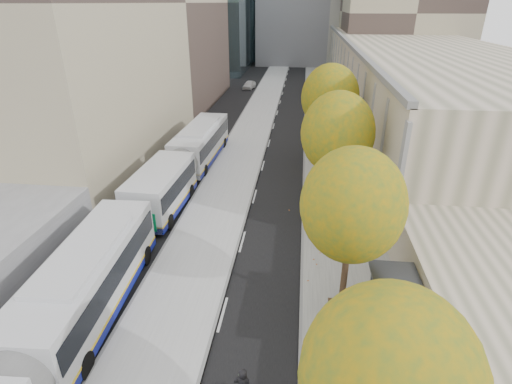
# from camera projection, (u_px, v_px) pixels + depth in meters

# --- Properties ---
(bus_platform) EXTENTS (4.25, 150.00, 0.15)m
(bus_platform) POSITION_uv_depth(u_px,v_px,m) (245.00, 145.00, 38.57)
(bus_platform) COLOR #AAAAAA
(bus_platform) RESTS_ON ground
(sidewalk) EXTENTS (4.75, 150.00, 0.08)m
(sidewalk) POSITION_uv_depth(u_px,v_px,m) (329.00, 148.00, 37.75)
(sidewalk) COLOR gray
(sidewalk) RESTS_ON ground
(building_tan) EXTENTS (18.00, 92.00, 8.00)m
(building_tan) POSITION_uv_depth(u_px,v_px,m) (397.00, 64.00, 60.87)
(building_tan) COLOR gray
(building_tan) RESTS_ON ground
(building_midrise) EXTENTS (24.00, 46.00, 25.00)m
(building_midrise) POSITION_uv_depth(u_px,v_px,m) (71.00, 3.00, 40.54)
(building_midrise) COLOR tan
(building_midrise) RESTS_ON ground
(bus_shelter) EXTENTS (1.90, 4.40, 2.53)m
(bus_shelter) POSITION_uv_depth(u_px,v_px,m) (406.00, 305.00, 15.11)
(bus_shelter) COLOR #383A3F
(bus_shelter) RESTS_ON sidewalk
(tree_b) EXTENTS (4.00, 4.00, 6.97)m
(tree_b) POSITION_uv_depth(u_px,v_px,m) (389.00, 381.00, 8.76)
(tree_b) COLOR #322515
(tree_b) RESTS_ON sidewalk
(tree_c) EXTENTS (4.20, 4.20, 7.28)m
(tree_c) POSITION_uv_depth(u_px,v_px,m) (353.00, 206.00, 15.84)
(tree_c) COLOR #322515
(tree_c) RESTS_ON sidewalk
(tree_d) EXTENTS (4.40, 4.40, 7.60)m
(tree_d) POSITION_uv_depth(u_px,v_px,m) (338.00, 133.00, 23.82)
(tree_d) COLOR #322515
(tree_d) RESTS_ON sidewalk
(tree_e) EXTENTS (4.60, 4.60, 7.92)m
(tree_e) POSITION_uv_depth(u_px,v_px,m) (330.00, 97.00, 31.79)
(tree_e) COLOR #322515
(tree_e) RESTS_ON sidewalk
(bus_near) EXTENTS (3.50, 18.19, 3.01)m
(bus_near) POSITION_uv_depth(u_px,v_px,m) (37.00, 354.00, 13.68)
(bus_near) COLOR silver
(bus_near) RESTS_ON ground
(bus_far) EXTENTS (3.20, 17.96, 2.98)m
(bus_far) POSITION_uv_depth(u_px,v_px,m) (187.00, 159.00, 30.71)
(bus_far) COLOR silver
(bus_far) RESTS_ON ground
(distant_car) EXTENTS (2.00, 3.85, 1.25)m
(distant_car) POSITION_uv_depth(u_px,v_px,m) (249.00, 85.00, 63.74)
(distant_car) COLOR silver
(distant_car) RESTS_ON ground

